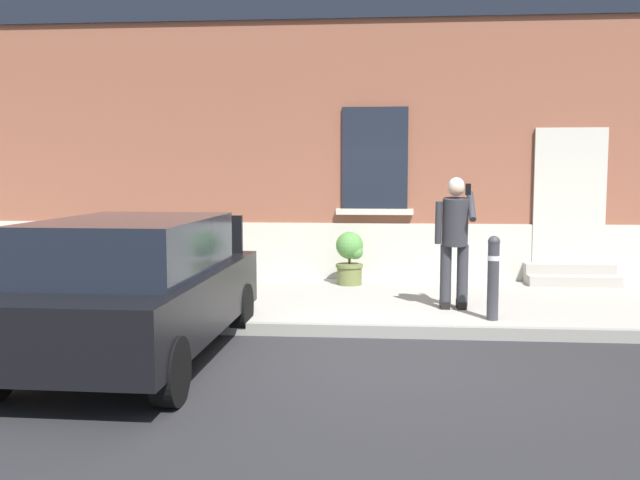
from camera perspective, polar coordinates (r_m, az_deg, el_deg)
ground_plane at (r=7.63m, az=2.33°, el=-9.45°), size 80.00×80.00×0.00m
sidewalk at (r=10.35m, az=3.04°, el=-5.04°), size 24.00×3.60×0.15m
curb_edge at (r=8.53m, az=2.62°, el=-7.33°), size 24.00×0.12×0.15m
building_facade at (r=12.78m, az=3.55°, el=13.42°), size 24.00×1.52×7.50m
entrance_stoop at (r=12.22m, az=19.58°, el=-2.73°), size 1.44×0.64×0.32m
hatchback_car_black at (r=7.58m, az=-14.63°, el=-3.63°), size 1.85×4.09×1.50m
bollard_near_person at (r=8.91m, az=13.83°, el=-2.75°), size 0.15×0.15×1.04m
person_on_phone at (r=9.45m, az=10.85°, el=0.45°), size 0.51×0.48×1.75m
planter_terracotta at (r=12.19m, az=-17.04°, el=-1.14°), size 0.44×0.44×0.86m
planter_charcoal at (r=11.53m, az=-7.74°, el=-1.32°), size 0.44×0.44×0.86m
planter_olive at (r=11.39m, az=2.44°, el=-1.36°), size 0.44×0.44×0.86m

